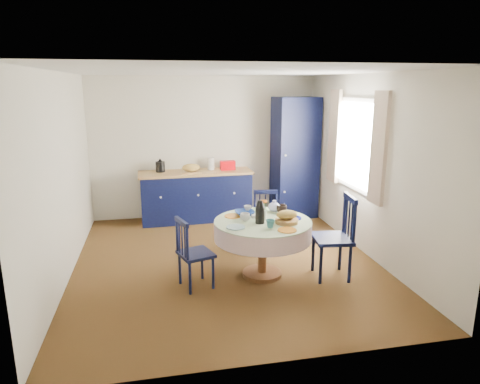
# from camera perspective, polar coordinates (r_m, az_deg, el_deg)

# --- Properties ---
(floor) EXTENTS (4.50, 4.50, 0.00)m
(floor) POSITION_cam_1_polar(r_m,az_deg,el_deg) (5.91, -1.87, -9.23)
(floor) COLOR black
(floor) RESTS_ON ground
(ceiling) EXTENTS (4.50, 4.50, 0.00)m
(ceiling) POSITION_cam_1_polar(r_m,az_deg,el_deg) (5.44, -2.08, 15.77)
(ceiling) COLOR white
(ceiling) RESTS_ON wall_back
(wall_back) EXTENTS (4.00, 0.02, 2.50)m
(wall_back) POSITION_cam_1_polar(r_m,az_deg,el_deg) (7.74, -4.74, 5.92)
(wall_back) COLOR beige
(wall_back) RESTS_ON floor
(wall_left) EXTENTS (0.02, 4.50, 2.50)m
(wall_left) POSITION_cam_1_polar(r_m,az_deg,el_deg) (5.58, -22.68, 1.73)
(wall_left) COLOR beige
(wall_left) RESTS_ON floor
(wall_right) EXTENTS (0.02, 4.50, 2.50)m
(wall_right) POSITION_cam_1_polar(r_m,az_deg,el_deg) (6.18, 16.67, 3.34)
(wall_right) COLOR beige
(wall_right) RESTS_ON floor
(window) EXTENTS (0.10, 1.74, 1.45)m
(window) POSITION_cam_1_polar(r_m,az_deg,el_deg) (6.38, 15.21, 6.25)
(window) COLOR white
(window) RESTS_ON wall_right
(kitchen_counter) EXTENTS (1.98, 0.67, 1.12)m
(kitchen_counter) POSITION_cam_1_polar(r_m,az_deg,el_deg) (7.59, -5.87, -0.39)
(kitchen_counter) COLOR black
(kitchen_counter) RESTS_ON floor
(pantry_cabinet) EXTENTS (0.79, 0.60, 2.14)m
(pantry_cabinet) POSITION_cam_1_polar(r_m,az_deg,el_deg) (7.72, 7.31, 4.49)
(pantry_cabinet) COLOR black
(pantry_cabinet) RESTS_ON floor
(dining_table) EXTENTS (1.20, 1.20, 1.00)m
(dining_table) POSITION_cam_1_polar(r_m,az_deg,el_deg) (5.29, 3.13, -5.07)
(dining_table) COLOR brown
(dining_table) RESTS_ON floor
(chair_left) EXTENTS (0.47, 0.48, 0.86)m
(chair_left) POSITION_cam_1_polar(r_m,az_deg,el_deg) (5.08, -6.31, -8.04)
(chair_left) COLOR black
(chair_left) RESTS_ON floor
(chair_far) EXTENTS (0.44, 0.42, 0.86)m
(chair_far) POSITION_cam_1_polar(r_m,az_deg,el_deg) (6.19, 3.49, -3.86)
(chair_far) COLOR black
(chair_far) RESTS_ON floor
(chair_right) EXTENTS (0.50, 0.52, 1.05)m
(chair_right) POSITION_cam_1_polar(r_m,az_deg,el_deg) (5.41, 12.64, -5.80)
(chair_right) COLOR black
(chair_right) RESTS_ON floor
(mug_a) EXTENTS (0.12, 0.12, 0.10)m
(mug_a) POSITION_cam_1_polar(r_m,az_deg,el_deg) (5.22, 0.67, -3.38)
(mug_a) COLOR silver
(mug_a) RESTS_ON dining_table
(mug_b) EXTENTS (0.10, 0.10, 0.10)m
(mug_b) POSITION_cam_1_polar(r_m,az_deg,el_deg) (4.99, 4.06, -4.24)
(mug_b) COLOR #347378
(mug_b) RESTS_ON dining_table
(mug_c) EXTENTS (0.14, 0.14, 0.11)m
(mug_c) POSITION_cam_1_polar(r_m,az_deg,el_deg) (5.57, 5.57, -2.26)
(mug_c) COLOR black
(mug_c) RESTS_ON dining_table
(mug_d) EXTENTS (0.10, 0.10, 0.09)m
(mug_d) POSITION_cam_1_polar(r_m,az_deg,el_deg) (5.57, 1.04, -2.30)
(mug_d) COLOR silver
(mug_d) RESTS_ON dining_table
(cobalt_bowl) EXTENTS (0.25, 0.25, 0.06)m
(cobalt_bowl) POSITION_cam_1_polar(r_m,az_deg,el_deg) (5.45, 0.63, -2.84)
(cobalt_bowl) COLOR navy
(cobalt_bowl) RESTS_ON dining_table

